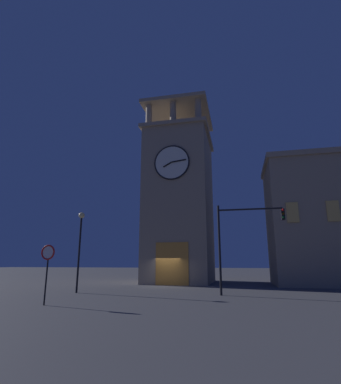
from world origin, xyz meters
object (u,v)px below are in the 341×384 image
at_px(clocktower, 180,202).
at_px(traffic_signal_near, 240,232).
at_px(street_lamp, 80,237).
at_px(no_horn_sign, 48,257).

bearing_deg(clocktower, traffic_signal_near, 117.76).
bearing_deg(traffic_signal_near, street_lamp, 2.87).
relative_size(clocktower, no_horn_sign, 7.41).
bearing_deg(no_horn_sign, street_lamp, -74.54).
height_order(traffic_signal_near, street_lamp, traffic_signal_near).
bearing_deg(street_lamp, no_horn_sign, 105.46).
height_order(clocktower, street_lamp, clocktower).
relative_size(clocktower, traffic_signal_near, 3.73).
xyz_separation_m(clocktower, no_horn_sign, (3.34, 18.98, -6.43)).
bearing_deg(traffic_signal_near, clocktower, -62.24).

